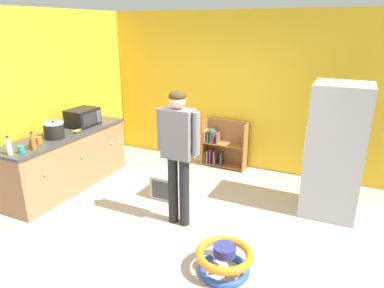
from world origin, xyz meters
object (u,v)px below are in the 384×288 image
pet_carrier (171,183)px  baby_walker (224,259)px  amber_bottle (33,142)px  red_cup (32,143)px  green_cup (55,127)px  teal_cup (21,149)px  bookshelf (222,146)px  kitchen_counter (67,160)px  orange_cup (39,140)px  crock_pot (54,130)px  standing_person (178,147)px  clear_bottle (9,147)px  banana_bunch (78,131)px  white_cup (95,118)px  refrigerator (335,151)px  microwave (83,117)px

pet_carrier → baby_walker: bearing=-44.0°
amber_bottle → red_cup: (-0.12, 0.09, -0.05)m
green_cup → teal_cup: bearing=-68.0°
bookshelf → teal_cup: bearing=-122.1°
kitchen_counter → baby_walker: kitchen_counter is taller
green_cup → orange_cup: bearing=-63.6°
crock_pot → orange_cup: bearing=-92.2°
standing_person → teal_cup: 2.03m
pet_carrier → clear_bottle: bearing=-135.8°
kitchen_counter → red_cup: bearing=-83.2°
kitchen_counter → green_cup: bearing=169.7°
crock_pot → amber_bottle: size_ratio=1.17×
standing_person → pet_carrier: standing_person is taller
standing_person → amber_bottle: size_ratio=7.09×
standing_person → bookshelf: bearing=95.2°
banana_bunch → white_cup: 0.69m
pet_carrier → amber_bottle: bearing=-139.1°
red_cup → green_cup: 0.74m
clear_bottle → teal_cup: size_ratio=2.59×
white_cup → red_cup: same height
banana_bunch → standing_person: bearing=-9.1°
bookshelf → orange_cup: 3.05m
refrigerator → amber_bottle: 3.97m
refrigerator → red_cup: (-3.71, -1.60, 0.06)m
bookshelf → microwave: size_ratio=1.77×
teal_cup → white_cup: bearing=97.0°
red_cup → green_cup: bearing=113.3°
teal_cup → kitchen_counter: bearing=100.1°
kitchen_counter → banana_bunch: bearing=31.5°
banana_bunch → refrigerator: bearing=13.3°
standing_person → teal_cup: (-1.91, -0.69, -0.10)m
microwave → white_cup: 0.34m
microwave → green_cup: size_ratio=5.05×
green_cup → amber_bottle: bearing=-61.6°
bookshelf → orange_cup: (-1.82, -2.38, 0.58)m
crock_pot → teal_cup: 0.65m
clear_bottle → orange_cup: 0.47m
white_cup → green_cup: same height
amber_bottle → orange_cup: 0.26m
crock_pot → white_cup: (-0.11, 1.00, -0.07)m
banana_bunch → kitchen_counter: bearing=-148.5°
banana_bunch → white_cup: white_cup is taller
refrigerator → teal_cup: bearing=-153.1°
kitchen_counter → orange_cup: bearing=-83.6°
banana_bunch → microwave: bearing=119.0°
banana_bunch → pet_carrier: bearing=14.6°
kitchen_counter → baby_walker: (2.93, -0.84, -0.29)m
amber_bottle → clear_bottle: same height
pet_carrier → red_cup: size_ratio=5.81×
microwave → clear_bottle: 1.42m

